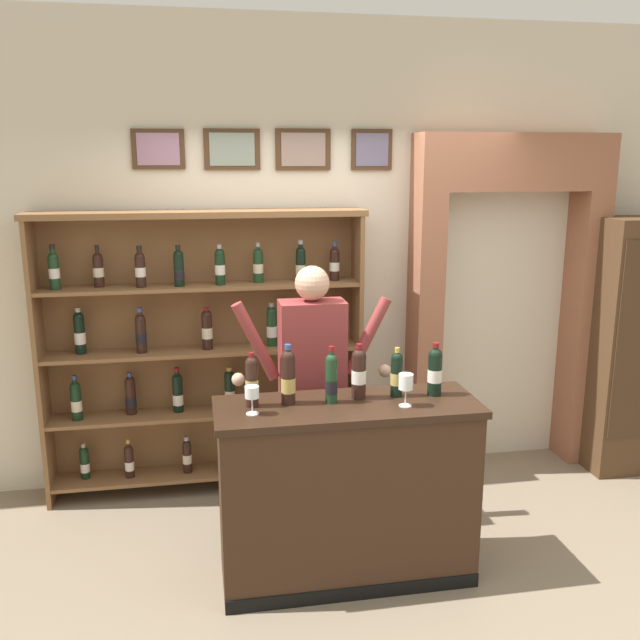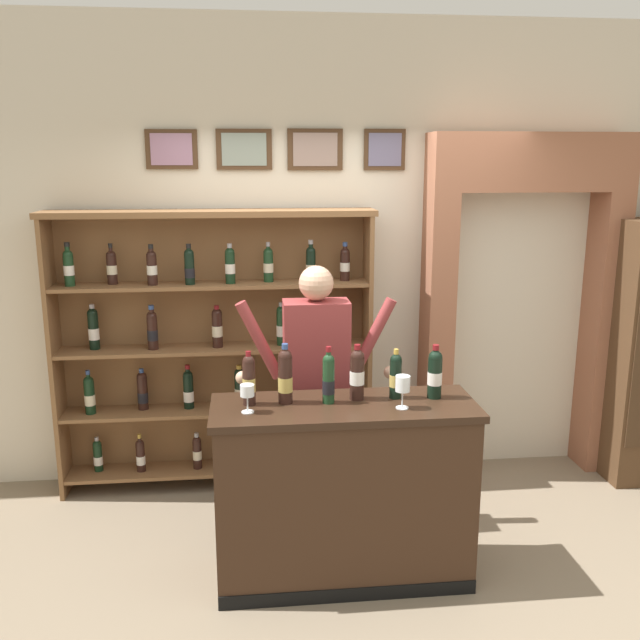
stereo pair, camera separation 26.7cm
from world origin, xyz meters
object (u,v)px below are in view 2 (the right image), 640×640
Objects in this scene: tasting_counter at (344,492)px; shopkeeper at (316,370)px; wine_shelf at (215,342)px; tasting_bottle_prosecco at (357,373)px; tasting_bottle_super_tuscan at (249,379)px; wine_glass_center at (403,385)px; tasting_bottle_chianti at (285,376)px; wine_glass_left at (247,392)px; tasting_bottle_vin_santo at (435,373)px; tasting_bottle_rosso at (329,378)px; tasting_bottle_riserva at (396,375)px.

shopkeeper is (-0.09, 0.59, 0.53)m from tasting_counter.
tasting_bottle_prosecco is at bearing -55.19° from wine_shelf.
tasting_counter is at bearing -6.18° from tasting_bottle_super_tuscan.
tasting_bottle_prosecco reaches higher than wine_glass_center.
tasting_bottle_chianti is at bearing -112.57° from shopkeeper.
tasting_counter is 0.71m from wine_glass_center.
shopkeeper reaches higher than wine_glass_left.
tasting_bottle_super_tuscan is 0.98× the size of tasting_bottle_vin_santo.
wine_glass_left is at bearing -148.81° from tasting_bottle_chianti.
tasting_bottle_chianti is at bearing 166.22° from wine_glass_center.
tasting_bottle_rosso is 0.17m from tasting_bottle_prosecco.
tasting_counter is 0.67m from tasting_bottle_prosecco.
shopkeeper is 0.57m from tasting_bottle_rosso.
tasting_bottle_riserva is at bearing 90.74° from wine_glass_center.
tasting_bottle_riserva is (0.21, -0.00, -0.02)m from tasting_bottle_prosecco.
wine_shelf is 1.55m from tasting_counter.
tasting_bottle_rosso is 0.37m from tasting_bottle_riserva.
tasting_bottle_rosso reaches higher than wine_glass_left.
tasting_bottle_vin_santo is at bearing -41.83° from shopkeeper.
tasting_bottle_rosso is at bearing 161.44° from wine_glass_center.
wine_glass_center reaches higher than wine_glass_left.
tasting_bottle_chianti is at bearing 1.22° from tasting_bottle_super_tuscan.
shopkeeper is at bearing 126.59° from tasting_bottle_riserva.
tasting_bottle_riserva is at bearing 175.13° from tasting_bottle_vin_santo.
tasting_bottle_prosecco reaches higher than tasting_counter.
tasting_bottle_chianti is (0.19, 0.00, 0.01)m from tasting_bottle_super_tuscan.
wine_glass_left is (-0.01, -0.12, -0.03)m from tasting_bottle_super_tuscan.
tasting_bottle_riserva is at bearing -53.41° from shopkeeper.
wine_glass_left is at bearing -166.57° from tasting_bottle_prosecco.
shopkeeper is 0.65m from tasting_bottle_riserva.
tasting_bottle_super_tuscan is 0.94× the size of tasting_bottle_rosso.
tasting_bottle_super_tuscan is 1.96× the size of wine_glass_left.
wine_glass_left is at bearing -166.92° from tasting_bottle_rosso.
tasting_counter is 8.02× the size of wine_glass_center.
tasting_bottle_super_tuscan reaches higher than tasting_bottle_riserva.
shopkeeper is at bearing 67.43° from tasting_bottle_chianti.
wine_shelf is 12.44× the size of wine_glass_center.
wine_glass_center is (0.21, -0.17, -0.02)m from tasting_bottle_prosecco.
tasting_bottle_rosso reaches higher than tasting_bottle_super_tuscan.
tasting_bottle_riserva reaches higher than wine_glass_center.
tasting_bottle_prosecco reaches higher than tasting_bottle_super_tuscan.
tasting_bottle_vin_santo reaches higher than tasting_counter.
tasting_counter is 4.76× the size of tasting_bottle_vin_santo.
tasting_bottle_riserva is (1.03, -1.18, 0.10)m from wine_shelf.
wine_glass_left is (-1.02, -0.12, -0.03)m from tasting_bottle_vin_santo.
tasting_bottle_rosso is at bearing 13.08° from wine_glass_left.
tasting_counter is at bearing 163.04° from wine_glass_center.
tasting_bottle_chianti reaches higher than tasting_bottle_prosecco.
tasting_bottle_riserva is 1.85× the size of wine_glass_left.
shopkeeper is at bearing -45.70° from wine_shelf.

